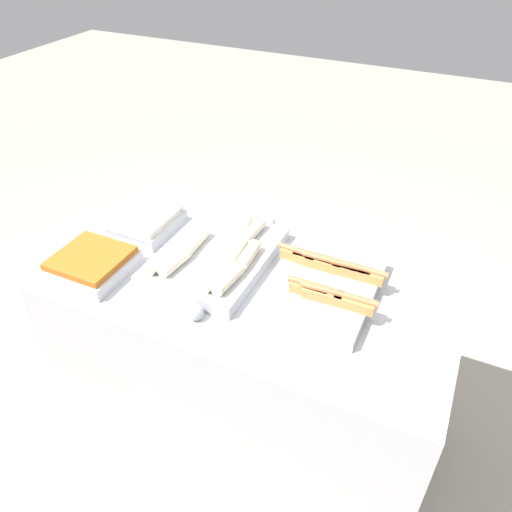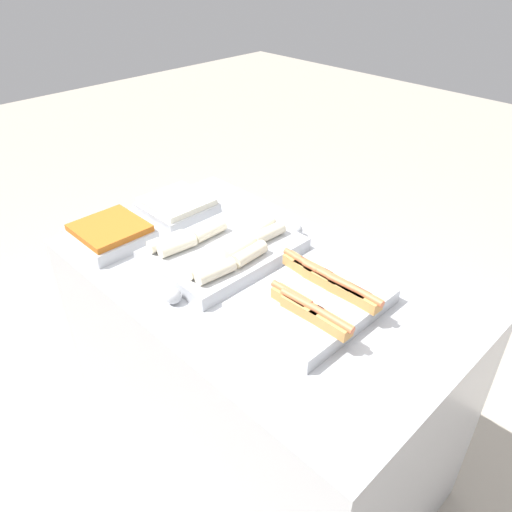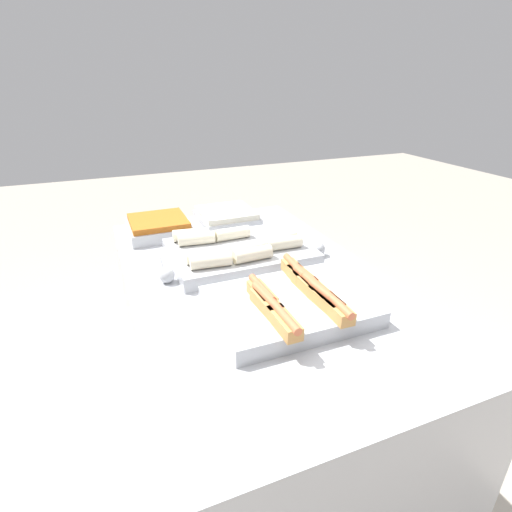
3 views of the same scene
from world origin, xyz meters
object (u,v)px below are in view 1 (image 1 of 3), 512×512
(tray_hotdogs, at_px, (325,284))
(tray_side_back, at_px, (143,221))
(tray_wraps, at_px, (216,256))
(tray_side_front, at_px, (92,264))
(serving_spoon_near, at_px, (192,312))
(serving_spoon_far, at_px, (266,222))

(tray_hotdogs, xyz_separation_m, tray_side_back, (-0.79, 0.07, -0.00))
(tray_hotdogs, distance_m, tray_wraps, 0.41)
(tray_hotdogs, bearing_deg, tray_side_front, -162.83)
(serving_spoon_near, bearing_deg, serving_spoon_far, 89.99)
(tray_side_front, distance_m, tray_side_back, 0.31)
(tray_hotdogs, distance_m, tray_side_front, 0.83)
(tray_side_front, height_order, serving_spoon_far, tray_side_front)
(tray_side_back, bearing_deg, serving_spoon_far, 26.16)
(tray_wraps, relative_size, tray_side_front, 1.97)
(tray_side_front, xyz_separation_m, serving_spoon_far, (0.45, 0.53, -0.01))
(tray_hotdogs, relative_size, tray_wraps, 0.87)
(tray_wraps, height_order, tray_side_back, tray_wraps)
(tray_wraps, height_order, serving_spoon_far, tray_wraps)
(tray_hotdogs, height_order, tray_side_front, tray_hotdogs)
(tray_hotdogs, height_order, tray_wraps, tray_hotdogs)
(tray_wraps, bearing_deg, serving_spoon_far, 77.55)
(serving_spoon_far, bearing_deg, tray_side_front, -130.10)
(tray_hotdogs, xyz_separation_m, tray_side_front, (-0.79, -0.25, -0.00))
(tray_wraps, distance_m, serving_spoon_far, 0.31)
(tray_hotdogs, relative_size, tray_side_back, 1.71)
(tray_side_front, relative_size, tray_side_back, 1.00)
(tray_wraps, bearing_deg, serving_spoon_near, -76.96)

